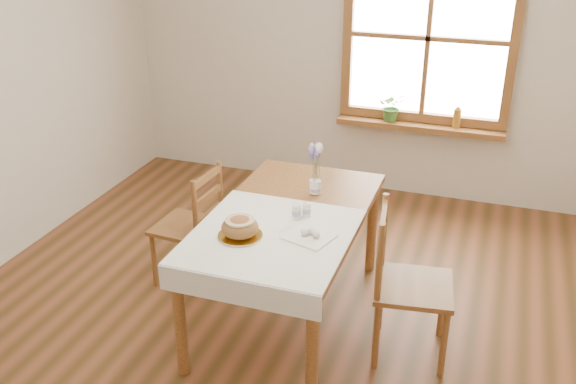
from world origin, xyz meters
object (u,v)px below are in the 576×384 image
dining_table (288,226)px  flower_vase (315,188)px  chair_left (186,225)px  chair_right (414,285)px  bread_plate (240,236)px

dining_table → flower_vase: bearing=77.9°
chair_left → dining_table: bearing=80.8°
chair_left → chair_right: size_ratio=0.92×
bread_plate → flower_vase: flower_vase is taller
chair_left → flower_vase: 0.97m
chair_left → bread_plate: bearing=52.9°
chair_left → chair_right: 1.67m
dining_table → bread_plate: size_ratio=6.38×
dining_table → chair_right: 0.85m
dining_table → chair_left: (-0.82, 0.18, -0.22)m
dining_table → chair_left: size_ratio=1.81×
dining_table → bread_plate: bearing=-112.5°
chair_left → bread_plate: size_ratio=3.52×
bread_plate → dining_table: bearing=67.5°
chair_right → chair_left: bearing=71.6°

